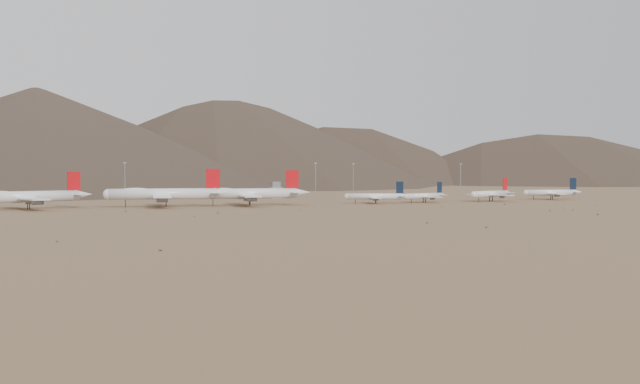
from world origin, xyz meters
name	(u,v)px	position (x,y,z in m)	size (l,w,h in m)	color
ground	(295,208)	(0.00, 0.00, 0.00)	(3000.00, 3000.00, 0.00)	olive
mountain_ridge	(110,93)	(0.00, 900.00, 150.00)	(4400.00, 1000.00, 300.00)	brown
widebody_west	(27,196)	(-134.31, 39.92, 6.79)	(63.70, 50.73, 19.68)	white
widebody_centre	(164,194)	(-63.39, 37.94, 7.29)	(70.74, 55.15, 21.14)	white
widebody_east	(248,193)	(-16.32, 32.77, 7.04)	(68.48, 53.18, 20.40)	white
narrowbody_a	(376,196)	(63.43, 27.09, 4.36)	(39.38, 29.28, 13.44)	white
narrowbody_b	(425,196)	(97.67, 27.00, 4.17)	(37.75, 28.02, 12.84)	white
narrowbody_c	(491,194)	(145.81, 23.90, 4.91)	(43.53, 32.65, 15.14)	white
narrowbody_d	(552,193)	(201.59, 31.07, 4.82)	(44.69, 32.61, 14.85)	white
control_tower	(275,191)	(30.00, 120.00, 5.32)	(8.00, 8.00, 12.00)	tan
mast_west	(125,179)	(-72.65, 134.06, 14.20)	(2.00, 0.60, 25.70)	gray
mast_centre	(316,179)	(56.62, 109.07, 14.20)	(2.00, 0.60, 25.70)	gray
mast_east	(353,178)	(104.32, 147.22, 14.20)	(2.00, 0.60, 25.70)	gray
mast_far_east	(461,177)	(194.26, 132.29, 14.20)	(2.00, 0.60, 25.70)	gray
desert_scrub	(413,214)	(31.69, -72.91, 0.33)	(447.82, 179.42, 0.86)	brown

